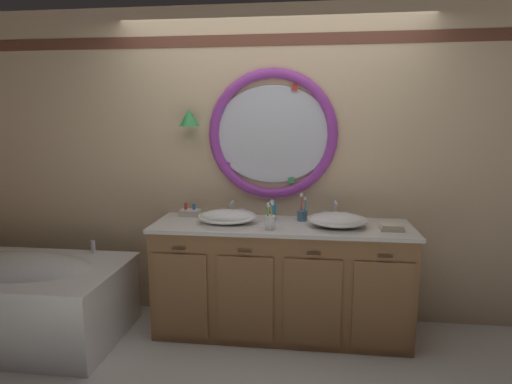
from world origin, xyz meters
name	(u,v)px	position (x,y,z in m)	size (l,w,h in m)	color
ground_plane	(264,346)	(0.00, 0.00, 0.00)	(14.00, 14.00, 0.00)	silver
back_wall_assembly	(272,164)	(0.00, 0.58, 1.33)	(6.40, 0.26, 2.60)	#D6B78E
vanity_counter	(281,278)	(0.11, 0.26, 0.45)	(2.01, 0.63, 0.89)	olive
bathtub	(16,294)	(-1.94, -0.09, 0.35)	(1.67, 0.94, 0.69)	white
sink_basin_left	(227,217)	(-0.32, 0.23, 0.95)	(0.46, 0.46, 0.11)	white
sink_basin_right	(337,220)	(0.53, 0.23, 0.95)	(0.45, 0.45, 0.10)	white
faucet_set_left	(233,210)	(-0.32, 0.46, 0.95)	(0.22, 0.15, 0.14)	silver
faucet_set_right	(335,212)	(0.53, 0.47, 0.96)	(0.21, 0.14, 0.15)	silver
toothbrush_holder_left	(270,222)	(0.03, 0.08, 0.96)	(0.09, 0.09, 0.21)	white
toothbrush_holder_right	(302,214)	(0.26, 0.39, 0.95)	(0.09, 0.09, 0.22)	slate
soap_dispenser	(272,211)	(0.02, 0.36, 0.97)	(0.06, 0.07, 0.17)	#388EBC
folded_hand_towel	(391,227)	(0.92, 0.17, 0.92)	(0.17, 0.13, 0.05)	beige
toiletry_basket	(190,212)	(-0.68, 0.44, 0.92)	(0.16, 0.11, 0.11)	beige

